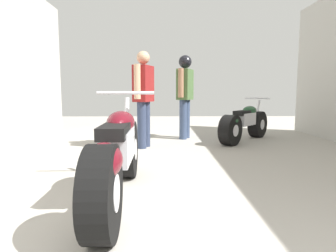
{
  "coord_description": "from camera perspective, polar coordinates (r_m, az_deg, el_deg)",
  "views": [
    {
      "loc": [
        -0.41,
        -0.24,
        0.96
      ],
      "look_at": [
        -0.35,
        3.45,
        0.52
      ],
      "focal_mm": 31.14,
      "sensor_mm": 36.0,
      "label": 1
    }
  ],
  "objects": [
    {
      "name": "mechanic_with_helmet",
      "position": [
        5.98,
        3.35,
        7.21
      ],
      "size": [
        0.38,
        0.65,
        1.69
      ],
      "color": "#384766",
      "rests_on": "ground_plane"
    },
    {
      "name": "ground_plane",
      "position": [
        3.69,
        5.46,
        -8.36
      ],
      "size": [
        15.86,
        15.86,
        0.0
      ],
      "primitive_type": "plane",
      "color": "#A8A399"
    },
    {
      "name": "motorcycle_black_naked",
      "position": [
        5.85,
        14.72,
        0.46
      ],
      "size": [
        1.32,
        1.52,
        0.84
      ],
      "color": "black",
      "rests_on": "ground_plane"
    },
    {
      "name": "mechanic_in_blue",
      "position": [
        5.0,
        -4.81,
        6.32
      ],
      "size": [
        0.36,
        0.66,
        1.64
      ],
      "color": "#2D3851",
      "rests_on": "ground_plane"
    },
    {
      "name": "motorcycle_maroon_cruiser",
      "position": [
        2.55,
        -9.95,
        -5.79
      ],
      "size": [
        0.61,
        2.06,
        0.96
      ],
      "color": "black",
      "rests_on": "ground_plane"
    }
  ]
}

